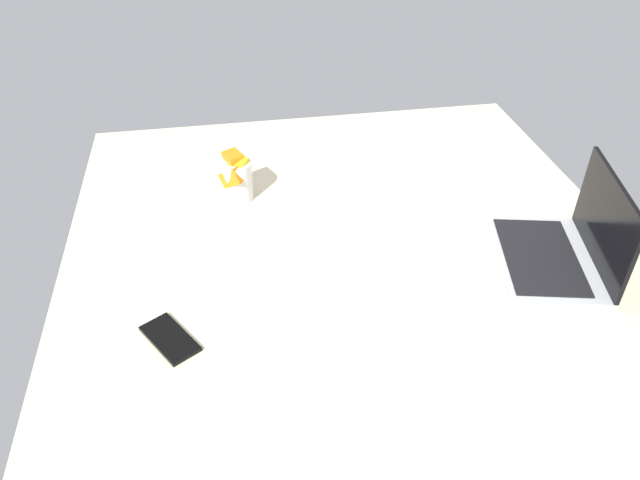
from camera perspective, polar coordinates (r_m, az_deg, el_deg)
The scene contains 4 objects.
bed_mattress at distance 145.32cm, azimuth 4.04°, elevation -7.16°, with size 180.00×140.00×18.00cm, color beige.
laptop at distance 153.83cm, azimuth 21.81°, elevation -0.78°, with size 37.31×29.81×23.00cm.
snack_cup at distance 167.43cm, azimuth -7.95°, elevation 5.75°, with size 10.80×9.49×13.30cm.
cell_phone at distance 130.52cm, azimuth -13.96°, elevation -9.00°, with size 6.80×14.00×0.80cm, color black.
Camera 1 is at (100.84, -27.71, 109.90)cm, focal length 33.97 mm.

